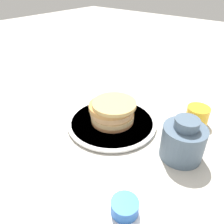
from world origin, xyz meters
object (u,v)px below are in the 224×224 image
(plate, at_px, (112,122))
(juice_glass, at_px, (197,115))
(cream_jug, at_px, (183,141))
(pancake_stack, at_px, (112,111))

(plate, relative_size, juice_glass, 4.04)
(plate, distance_m, cream_jug, 0.24)
(juice_glass, bearing_deg, pancake_stack, -139.80)
(plate, xyz_separation_m, cream_jug, (0.24, 0.01, 0.05))
(juice_glass, relative_size, cream_jug, 0.60)
(pancake_stack, distance_m, cream_jug, 0.24)
(pancake_stack, xyz_separation_m, juice_glass, (0.21, 0.18, -0.02))
(plate, distance_m, pancake_stack, 0.04)
(pancake_stack, height_order, cream_jug, cream_jug)
(plate, height_order, cream_jug, cream_jug)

